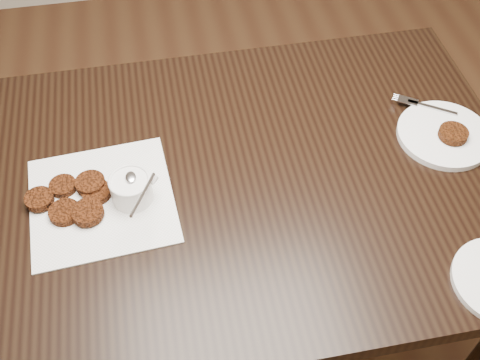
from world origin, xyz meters
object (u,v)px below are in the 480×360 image
table (223,268)px  napkin (102,200)px  sauce_ramekin (129,179)px  plate_with_patty (445,132)px

table → napkin: size_ratio=4.53×
napkin → sauce_ramekin: sauce_ramekin is taller
table → sauce_ramekin: bearing=-173.9°
table → plate_with_patty: size_ratio=6.28×
napkin → plate_with_patty: (0.79, 0.04, 0.01)m
table → napkin: bearing=-177.0°
napkin → sauce_ramekin: 0.09m
napkin → plate_with_patty: bearing=3.0°
table → napkin: napkin is taller
plate_with_patty → table: bearing=-177.0°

